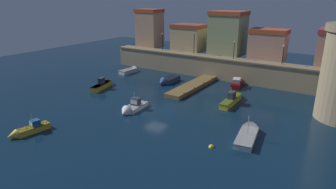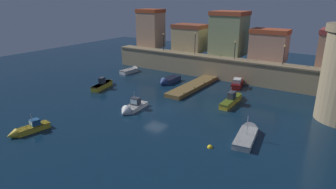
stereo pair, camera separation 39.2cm
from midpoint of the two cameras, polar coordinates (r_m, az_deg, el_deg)
ground_plane at (r=37.24m, az=-2.22°, el=-2.90°), size 102.05×102.05×0.00m
quay_wall at (r=51.82m, az=9.62°, el=5.30°), size 42.14×2.62×3.78m
old_town_backdrop at (r=53.87m, az=11.90°, el=11.00°), size 39.50×5.41×7.76m
pier_dock at (r=45.93m, az=5.19°, el=1.66°), size 2.54×12.61×0.70m
quay_lamp_0 at (r=56.42m, az=-0.68°, el=10.88°), size 0.32×0.32×3.33m
quay_lamp_1 at (r=52.86m, az=5.57°, el=10.61°), size 0.32×0.32×3.88m
quay_lamp_2 at (r=49.88m, az=13.27°, el=9.12°), size 0.32×0.32×2.99m
quay_lamp_3 at (r=47.76m, az=22.12°, el=7.85°), size 0.32×0.32×3.01m
moored_boat_0 at (r=40.30m, az=12.89°, el=-0.88°), size 1.30×6.91×2.58m
moored_boat_1 at (r=55.85m, az=-6.94°, el=4.76°), size 1.86×4.56×1.48m
moored_boat_2 at (r=31.34m, az=15.78°, el=-7.34°), size 2.54×6.28×3.03m
moored_boat_3 at (r=47.04m, az=-12.24°, el=1.98°), size 2.46×5.90×1.88m
moored_boat_4 at (r=48.28m, az=0.21°, el=2.73°), size 1.80×4.95×1.65m
moored_boat_5 at (r=34.14m, az=-25.60°, el=-6.20°), size 1.78×4.50×2.22m
moored_boat_6 at (r=36.85m, az=-6.91°, el=-2.66°), size 2.10×4.80×2.87m
moored_boat_8 at (r=48.31m, az=13.83°, el=2.33°), size 2.58×6.02×1.69m
mooring_buoy_0 at (r=28.52m, az=8.65°, el=-10.26°), size 0.54×0.54×0.54m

